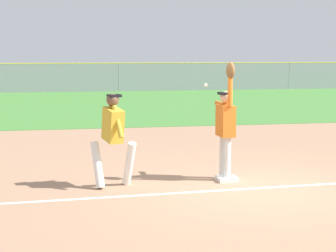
{
  "coord_description": "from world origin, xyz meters",
  "views": [
    {
      "loc": [
        -3.4,
        -9.32,
        2.46
      ],
      "look_at": [
        -1.45,
        1.12,
        1.05
      ],
      "focal_mm": 59.62,
      "sensor_mm": 36.0,
      "label": 1
    }
  ],
  "objects_px": {
    "fielder": "(226,122)",
    "runner": "(113,133)",
    "parked_car_tan": "(135,78)",
    "baseball": "(206,85)",
    "first_base": "(227,179)",
    "parked_car_white": "(297,76)",
    "parked_car_silver": "(213,77)",
    "parked_car_blue": "(42,79)"
  },
  "relations": [
    {
      "from": "fielder",
      "to": "runner",
      "type": "relative_size",
      "value": 1.33
    },
    {
      "from": "runner",
      "to": "parked_car_tan",
      "type": "xyz_separation_m",
      "value": [
        4.02,
        28.93,
        -0.32
      ]
    },
    {
      "from": "baseball",
      "to": "parked_car_tan",
      "type": "relative_size",
      "value": 0.02
    },
    {
      "from": "first_base",
      "to": "baseball",
      "type": "height_order",
      "value": "baseball"
    },
    {
      "from": "first_base",
      "to": "parked_car_white",
      "type": "relative_size",
      "value": 0.08
    },
    {
      "from": "runner",
      "to": "parked_car_tan",
      "type": "height_order",
      "value": "runner"
    },
    {
      "from": "first_base",
      "to": "baseball",
      "type": "distance_m",
      "value": 1.85
    },
    {
      "from": "baseball",
      "to": "parked_car_white",
      "type": "distance_m",
      "value": 32.1
    },
    {
      "from": "first_base",
      "to": "baseball",
      "type": "relative_size",
      "value": 5.14
    },
    {
      "from": "first_base",
      "to": "runner",
      "type": "distance_m",
      "value": 2.38
    },
    {
      "from": "parked_car_tan",
      "to": "fielder",
      "type": "bearing_deg",
      "value": -93.82
    },
    {
      "from": "fielder",
      "to": "parked_car_tan",
      "type": "relative_size",
      "value": 0.52
    },
    {
      "from": "parked_car_tan",
      "to": "parked_car_silver",
      "type": "bearing_deg",
      "value": -1.8
    },
    {
      "from": "baseball",
      "to": "fielder",
      "type": "bearing_deg",
      "value": -2.42
    },
    {
      "from": "parked_car_blue",
      "to": "parked_car_white",
      "type": "xyz_separation_m",
      "value": [
        18.49,
        0.25,
        0.0
      ]
    },
    {
      "from": "first_base",
      "to": "parked_car_white",
      "type": "bearing_deg",
      "value": 64.12
    },
    {
      "from": "fielder",
      "to": "parked_car_white",
      "type": "bearing_deg",
      "value": -119.9
    },
    {
      "from": "runner",
      "to": "parked_car_blue",
      "type": "xyz_separation_m",
      "value": [
        -2.33,
        28.63,
        -0.32
      ]
    },
    {
      "from": "runner",
      "to": "parked_car_white",
      "type": "xyz_separation_m",
      "value": [
        16.16,
        28.88,
        -0.32
      ]
    },
    {
      "from": "first_base",
      "to": "parked_car_tan",
      "type": "bearing_deg",
      "value": 86.35
    },
    {
      "from": "first_base",
      "to": "parked_car_silver",
      "type": "bearing_deg",
      "value": 75.34
    },
    {
      "from": "parked_car_silver",
      "to": "baseball",
      "type": "bearing_deg",
      "value": -99.62
    },
    {
      "from": "first_base",
      "to": "runner",
      "type": "height_order",
      "value": "runner"
    },
    {
      "from": "runner",
      "to": "baseball",
      "type": "distance_m",
      "value": 1.98
    },
    {
      "from": "baseball",
      "to": "parked_car_silver",
      "type": "relative_size",
      "value": 0.02
    },
    {
      "from": "first_base",
      "to": "parked_car_blue",
      "type": "xyz_separation_m",
      "value": [
        -4.51,
        28.56,
        0.63
      ]
    },
    {
      "from": "parked_car_silver",
      "to": "parked_car_white",
      "type": "xyz_separation_m",
      "value": [
        6.47,
        0.12,
        0.0
      ]
    },
    {
      "from": "parked_car_silver",
      "to": "parked_car_white",
      "type": "height_order",
      "value": "same"
    },
    {
      "from": "parked_car_tan",
      "to": "parked_car_white",
      "type": "relative_size",
      "value": 0.96
    },
    {
      "from": "parked_car_blue",
      "to": "parked_car_white",
      "type": "bearing_deg",
      "value": 5.87
    },
    {
      "from": "fielder",
      "to": "parked_car_silver",
      "type": "distance_m",
      "value": 29.55
    },
    {
      "from": "runner",
      "to": "parked_car_tan",
      "type": "distance_m",
      "value": 29.21
    },
    {
      "from": "fielder",
      "to": "parked_car_tan",
      "type": "distance_m",
      "value": 28.8
    },
    {
      "from": "parked_car_white",
      "to": "runner",
      "type": "bearing_deg",
      "value": -113.6
    },
    {
      "from": "first_base",
      "to": "parked_car_blue",
      "type": "relative_size",
      "value": 0.08
    },
    {
      "from": "runner",
      "to": "parked_car_tan",
      "type": "relative_size",
      "value": 0.39
    },
    {
      "from": "baseball",
      "to": "parked_car_white",
      "type": "bearing_deg",
      "value": 63.37
    },
    {
      "from": "first_base",
      "to": "fielder",
      "type": "xyz_separation_m",
      "value": [
        0.0,
        0.12,
        1.08
      ]
    },
    {
      "from": "runner",
      "to": "parked_car_silver",
      "type": "xyz_separation_m",
      "value": [
        9.69,
        28.76,
        -0.32
      ]
    },
    {
      "from": "fielder",
      "to": "parked_car_blue",
      "type": "height_order",
      "value": "fielder"
    },
    {
      "from": "fielder",
      "to": "parked_car_white",
      "type": "relative_size",
      "value": 0.5
    },
    {
      "from": "parked_car_tan",
      "to": "parked_car_silver",
      "type": "distance_m",
      "value": 5.67
    }
  ]
}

